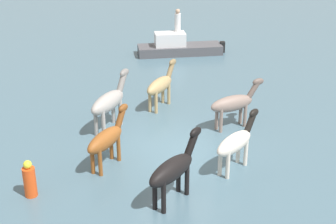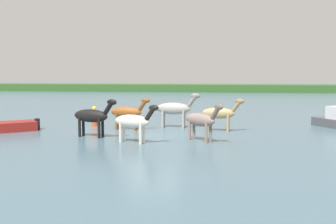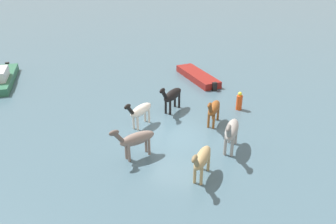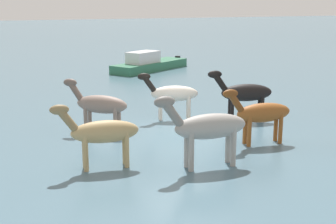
{
  "view_description": "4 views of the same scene",
  "coord_description": "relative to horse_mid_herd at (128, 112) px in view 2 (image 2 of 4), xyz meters",
  "views": [
    {
      "loc": [
        -13.77,
        -4.72,
        7.98
      ],
      "look_at": [
        0.66,
        0.57,
        1.05
      ],
      "focal_mm": 52.64,
      "sensor_mm": 36.0,
      "label": 1
    },
    {
      "loc": [
        3.11,
        -18.32,
        3.02
      ],
      "look_at": [
        0.76,
        -0.25,
        1.19
      ],
      "focal_mm": 41.13,
      "sensor_mm": 36.0,
      "label": 2
    },
    {
      "loc": [
        14.52,
        3.16,
        8.65
      ],
      "look_at": [
        -0.9,
        -0.62,
        0.85
      ],
      "focal_mm": 35.13,
      "sensor_mm": 36.0,
      "label": 3
    },
    {
      "loc": [
        6.29,
        12.79,
        4.16
      ],
      "look_at": [
        0.42,
        -0.34,
        0.73
      ],
      "focal_mm": 49.41,
      "sensor_mm": 36.0,
      "label": 4
    }
  ],
  "objects": [
    {
      "name": "ground_plane",
      "position": [
        1.68,
        -1.74,
        -0.95
      ],
      "size": [
        203.85,
        203.85,
        0.0
      ],
      "primitive_type": "plane",
      "color": "#476675"
    },
    {
      "name": "distant_shoreline",
      "position": [
        1.68,
        44.3,
        -0.95
      ],
      "size": [
        183.46,
        6.0,
        2.4
      ],
      "primitive_type": "cube",
      "color": "#325926",
      "rests_on": "ground_plane"
    },
    {
      "name": "horse_mid_herd",
      "position": [
        0.0,
        0.0,
        0.0
      ],
      "size": [
        2.23,
        0.72,
        1.72
      ],
      "rotation": [
        0.0,
        0.0,
        6.16
      ],
      "color": "brown",
      "rests_on": "ground_plane"
    },
    {
      "name": "horse_gray_outer",
      "position": [
        1.16,
        -3.81,
        -0.01
      ],
      "size": [
        2.17,
        1.06,
        1.71
      ],
      "rotation": [
        0.0,
        0.0,
        5.94
      ],
      "color": "silver",
      "rests_on": "ground_plane"
    },
    {
      "name": "horse_chestnut_trailing",
      "position": [
        4.07,
        -3.07,
        0.01
      ],
      "size": [
        1.89,
        1.77,
        1.74
      ],
      "rotation": [
        0.0,
        0.0,
        5.54
      ],
      "color": "gray",
      "rests_on": "ground_plane"
    },
    {
      "name": "horse_dark_mare",
      "position": [
        -1.09,
        -2.59,
        0.06
      ],
      "size": [
        2.36,
        1.04,
        1.84
      ],
      "rotation": [
        0.0,
        0.0,
        6.0
      ],
      "color": "black",
      "rests_on": "ground_plane"
    },
    {
      "name": "horse_rear_stallion",
      "position": [
        2.44,
        1.11,
        0.12
      ],
      "size": [
        2.51,
        0.76,
        1.94
      ],
      "rotation": [
        0.0,
        0.0,
        6.19
      ],
      "color": "#9E9993",
      "rests_on": "ground_plane"
    },
    {
      "name": "horse_pinto_flank",
      "position": [
        4.91,
        0.08,
        0.0
      ],
      "size": [
        2.24,
        0.76,
        1.73
      ],
      "rotation": [
        0.0,
        0.0,
        6.13
      ],
      "color": "tan",
      "rests_on": "ground_plane"
    },
    {
      "name": "buoy_channel_marker",
      "position": [
        -2.28,
        1.3,
        -0.44
      ],
      "size": [
        0.36,
        0.36,
        1.14
      ],
      "color": "#E54C19",
      "rests_on": "ground_plane"
    }
  ]
}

